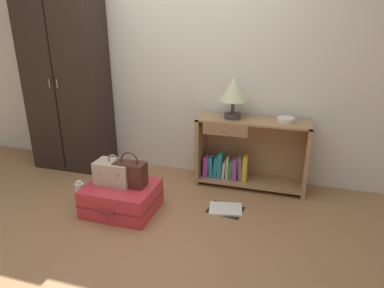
{
  "coord_description": "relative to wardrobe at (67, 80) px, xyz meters",
  "views": [
    {
      "loc": [
        1.19,
        -2.07,
        1.67
      ],
      "look_at": [
        0.31,
        0.87,
        0.55
      ],
      "focal_mm": 31.67,
      "sensor_mm": 36.0,
      "label": 1
    }
  ],
  "objects": [
    {
      "name": "ground_plane",
      "position": [
        1.28,
        -1.2,
        -1.04
      ],
      "size": [
        9.0,
        9.0,
        0.0
      ],
      "primitive_type": "plane",
      "color": "#9E7047"
    },
    {
      "name": "back_wall",
      "position": [
        1.28,
        0.3,
        0.26
      ],
      "size": [
        6.4,
        0.1,
        2.6
      ],
      "primitive_type": "cube",
      "color": "silver",
      "rests_on": "ground_plane"
    },
    {
      "name": "wardrobe",
      "position": [
        0.0,
        0.0,
        0.0
      ],
      "size": [
        0.88,
        0.47,
        2.08
      ],
      "color": "black",
      "rests_on": "ground_plane"
    },
    {
      "name": "bookshelf",
      "position": [
        2.06,
        0.06,
        -0.69
      ],
      "size": [
        1.14,
        0.36,
        0.73
      ],
      "color": "#A37A51",
      "rests_on": "ground_plane"
    },
    {
      "name": "table_lamp",
      "position": [
        1.9,
        0.04,
        -0.03
      ],
      "size": [
        0.28,
        0.28,
        0.42
      ],
      "color": "#3D3838",
      "rests_on": "bookshelf"
    },
    {
      "name": "bowl",
      "position": [
        2.43,
        0.05,
        -0.28
      ],
      "size": [
        0.17,
        0.17,
        0.05
      ],
      "primitive_type": "cylinder",
      "color": "silver",
      "rests_on": "bookshelf"
    },
    {
      "name": "suitcase_large",
      "position": [
        1.05,
        -0.82,
        -0.91
      ],
      "size": [
        0.63,
        0.54,
        0.26
      ],
      "color": "#D1333D",
      "rests_on": "ground_plane"
    },
    {
      "name": "train_case",
      "position": [
        0.98,
        -0.79,
        -0.67
      ],
      "size": [
        0.33,
        0.22,
        0.29
      ],
      "color": "#B7A88E",
      "rests_on": "suitcase_large"
    },
    {
      "name": "handbag",
      "position": [
        1.14,
        -0.78,
        -0.67
      ],
      "size": [
        0.28,
        0.16,
        0.32
      ],
      "color": "#472319",
      "rests_on": "suitcase_large"
    },
    {
      "name": "bottle",
      "position": [
        0.58,
        -0.79,
        -0.94
      ],
      "size": [
        0.08,
        0.08,
        0.22
      ],
      "color": "white",
      "rests_on": "ground_plane"
    },
    {
      "name": "open_book_on_floor",
      "position": [
        1.97,
        -0.53,
        -1.03
      ],
      "size": [
        0.35,
        0.29,
        0.02
      ],
      "color": "white",
      "rests_on": "ground_plane"
    }
  ]
}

